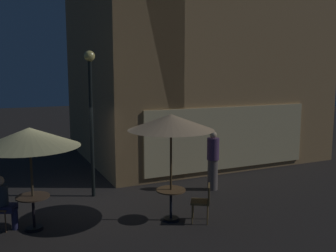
# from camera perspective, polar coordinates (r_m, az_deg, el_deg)

# --- Properties ---
(ground_plane) EXTENTS (60.00, 60.00, 0.00)m
(ground_plane) POSITION_cam_1_polar(r_m,az_deg,el_deg) (10.03, -14.77, -12.14)
(ground_plane) COLOR #292624
(cafe_building) EXTENTS (8.86, 7.70, 9.89)m
(cafe_building) POSITION_cam_1_polar(r_m,az_deg,el_deg) (14.20, 0.48, 14.25)
(cafe_building) COLOR tan
(cafe_building) RESTS_ON ground
(street_lamp_near_corner) EXTENTS (0.29, 0.29, 4.02)m
(street_lamp_near_corner) POSITION_cam_1_polar(r_m,az_deg,el_deg) (10.31, -11.73, 3.79)
(street_lamp_near_corner) COLOR black
(street_lamp_near_corner) RESTS_ON ground
(cafe_table_0) EXTENTS (0.68, 0.68, 0.75)m
(cafe_table_0) POSITION_cam_1_polar(r_m,az_deg,el_deg) (8.85, 0.45, -11.03)
(cafe_table_0) COLOR black
(cafe_table_0) RESTS_ON ground
(cafe_table_1) EXTENTS (0.72, 0.72, 0.76)m
(cafe_table_1) POSITION_cam_1_polar(r_m,az_deg,el_deg) (8.85, -19.92, -11.34)
(cafe_table_1) COLOR black
(cafe_table_1) RESTS_ON ground
(patio_umbrella_0) EXTENTS (1.98, 1.98, 2.50)m
(patio_umbrella_0) POSITION_cam_1_polar(r_m,az_deg,el_deg) (8.43, 0.46, 0.48)
(patio_umbrella_0) COLOR black
(patio_umbrella_0) RESTS_ON ground
(patio_umbrella_1) EXTENTS (2.13, 2.13, 2.28)m
(patio_umbrella_1) POSITION_cam_1_polar(r_m,az_deg,el_deg) (8.48, -20.41, -1.69)
(patio_umbrella_1) COLOR black
(patio_umbrella_1) RESTS_ON ground
(cafe_chair_0) EXTENTS (0.60, 0.60, 0.88)m
(cafe_chair_0) POSITION_cam_1_polar(r_m,az_deg,el_deg) (8.79, 5.55, -11.08)
(cafe_chair_0) COLOR brown
(cafe_chair_0) RESTS_ON ground
(patron_seated_0) EXTENTS (0.54, 0.47, 1.22)m
(patron_seated_0) POSITION_cam_1_polar(r_m,az_deg,el_deg) (9.06, -23.99, -10.18)
(patron_seated_0) COLOR #2A2A4F
(patron_seated_0) RESTS_ON ground
(patron_standing_1) EXTENTS (0.35, 0.35, 1.74)m
(patron_standing_1) POSITION_cam_1_polar(r_m,az_deg,el_deg) (11.05, 6.88, -5.28)
(patron_standing_1) COLOR slate
(patron_standing_1) RESTS_ON ground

